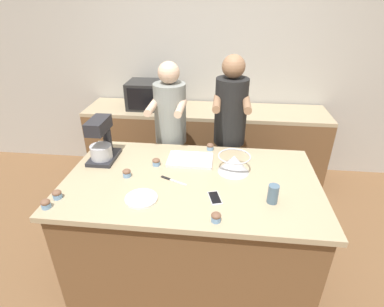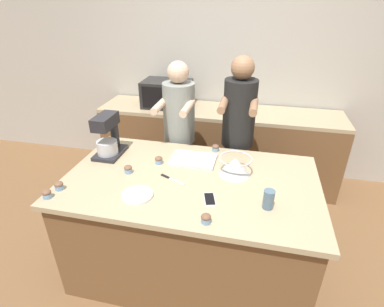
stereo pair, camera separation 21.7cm
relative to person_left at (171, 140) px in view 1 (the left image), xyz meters
name	(u,v)px [view 1 (the left image)]	position (x,y,z in m)	size (l,w,h in m)	color
ground_plane	(191,264)	(0.28, -0.73, -0.84)	(16.00, 16.00, 0.00)	brown
back_wall	(208,64)	(0.28, 1.09, 0.51)	(10.00, 0.06, 2.70)	#B2ADA3
island_counter	(191,225)	(0.28, -0.73, -0.40)	(1.86, 1.09, 0.89)	brown
back_counter	(205,144)	(0.28, 0.74, -0.39)	(2.80, 0.60, 0.90)	brown
person_left	(171,140)	(0.00, 0.00, 0.00)	(0.31, 0.49, 1.59)	#33384C
person_right	(229,139)	(0.55, 0.00, 0.04)	(0.31, 0.48, 1.65)	brown
stand_mixer	(102,142)	(-0.47, -0.51, 0.20)	(0.20, 0.30, 0.35)	#232328
mixing_bowl	(234,163)	(0.59, -0.59, 0.12)	(0.25, 0.25, 0.14)	#BCBCC1
baking_tray	(190,159)	(0.24, -0.47, 0.06)	(0.36, 0.25, 0.04)	silver
microwave_oven	(152,95)	(-0.35, 0.74, 0.21)	(0.55, 0.38, 0.31)	black
cell_phone	(215,198)	(0.46, -0.95, 0.05)	(0.11, 0.16, 0.01)	silver
drinking_glass	(273,194)	(0.83, -0.95, 0.11)	(0.07, 0.07, 0.13)	slate
small_plate	(141,199)	(-0.02, -1.02, 0.05)	(0.21, 0.21, 0.02)	white
knife	(172,180)	(0.14, -0.77, 0.05)	(0.21, 0.11, 0.01)	#BCBCC1
cupcake_0	(216,217)	(0.48, -1.18, 0.07)	(0.06, 0.06, 0.06)	#759EC6
cupcake_1	(156,162)	(-0.02, -0.56, 0.07)	(0.06, 0.06, 0.06)	#759EC6
cupcake_2	(210,147)	(0.39, -0.25, 0.07)	(0.06, 0.06, 0.06)	#759EC6
cupcake_3	(46,204)	(-0.60, -1.17, 0.07)	(0.06, 0.06, 0.06)	#759EC6
cupcake_4	(127,173)	(-0.20, -0.75, 0.07)	(0.06, 0.06, 0.06)	#759EC6
cupcake_5	(57,194)	(-0.58, -1.06, 0.07)	(0.06, 0.06, 0.06)	#759EC6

